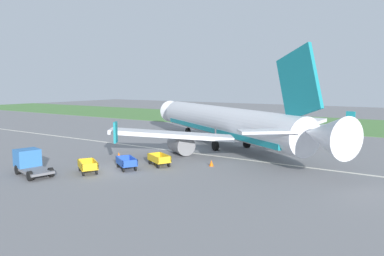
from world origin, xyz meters
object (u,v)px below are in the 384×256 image
traffic_cone_mid_apron (211,163)px  service_truck_beside_carts (29,161)px  baggage_cart_nearest (88,166)px  baggage_cart_third_in_row (159,159)px  traffic_cone_near_plane (119,155)px  airplane (226,123)px  baggage_cart_second_in_row (127,163)px

traffic_cone_mid_apron → service_truck_beside_carts: bearing=-137.4°
baggage_cart_nearest → baggage_cart_third_in_row: (3.64, 5.56, 0.00)m
baggage_cart_third_in_row → traffic_cone_near_plane: baggage_cart_third_in_row is taller
airplane → traffic_cone_mid_apron: airplane is taller
baggage_cart_second_in_row → traffic_cone_near_plane: bearing=142.2°
airplane → traffic_cone_mid_apron: size_ratio=57.14×
baggage_cart_third_in_row → traffic_cone_mid_apron: size_ratio=5.96×
traffic_cone_mid_apron → airplane: bearing=109.9°
airplane → baggage_cart_nearest: airplane is taller
airplane → traffic_cone_near_plane: airplane is taller
airplane → baggage_cart_nearest: bearing=-103.9°
baggage_cart_nearest → service_truck_beside_carts: service_truck_beside_carts is taller
airplane → baggage_cart_second_in_row: (-2.48, -15.06, -2.45)m
baggage_cart_third_in_row → airplane: bearing=86.3°
baggage_cart_third_in_row → service_truck_beside_carts: size_ratio=0.74×
airplane → baggage_cart_third_in_row: size_ratio=9.58×
service_truck_beside_carts → baggage_cart_third_in_row: bearing=48.0°
baggage_cart_third_in_row → service_truck_beside_carts: 11.46m
baggage_cart_nearest → traffic_cone_near_plane: bearing=109.7°
baggage_cart_second_in_row → traffic_cone_mid_apron: baggage_cart_second_in_row is taller
airplane → traffic_cone_mid_apron: (3.55, -9.81, -2.76)m
baggage_cart_nearest → baggage_cart_second_in_row: same height
baggage_cart_second_in_row → traffic_cone_mid_apron: (6.03, 5.24, -0.31)m
airplane → baggage_cart_third_in_row: airplane is taller
baggage_cart_second_in_row → service_truck_beside_carts: service_truck_beside_carts is taller
baggage_cart_nearest → baggage_cart_third_in_row: bearing=56.8°
baggage_cart_nearest → traffic_cone_near_plane: baggage_cart_nearest is taller
airplane → service_truck_beside_carts: 22.59m
traffic_cone_near_plane → traffic_cone_mid_apron: 10.35m
airplane → baggage_cart_second_in_row: bearing=-99.3°
baggage_cart_second_in_row → service_truck_beside_carts: bearing=-135.9°
traffic_cone_near_plane → airplane: bearing=60.9°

